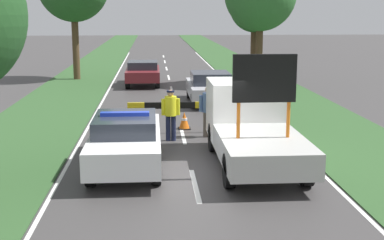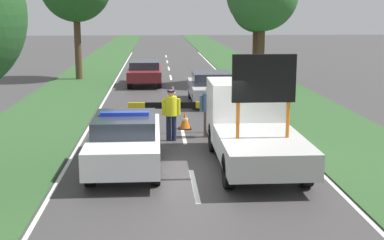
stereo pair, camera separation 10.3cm
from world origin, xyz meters
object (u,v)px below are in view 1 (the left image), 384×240
Objects in this scene: traffic_cone_near_police at (233,128)px; work_truck at (251,124)px; pedestrian_civilian at (208,107)px; roadside_tree_near_left at (255,6)px; queued_car_wagon_maroon at (143,72)px; traffic_cone_centre_front at (184,121)px; police_officer at (171,111)px; police_car at (126,140)px; traffic_cone_near_truck at (248,120)px; queued_car_sedan_silver at (210,87)px; road_barrier at (178,107)px.

work_truck is at bearing -87.95° from traffic_cone_near_police.
pedestrian_civilian is 14.49m from roadside_tree_near_left.
pedestrian_civilian is 13.18m from queued_car_wagon_maroon.
queued_car_wagon_maroon is at bearing 91.85° from pedestrian_civilian.
roadside_tree_near_left is at bearing -175.16° from queued_car_wagon_maroon.
queued_car_wagon_maroon reaches higher than traffic_cone_centre_front.
traffic_cone_centre_front is (-0.73, 1.31, -0.70)m from pedestrian_civilian.
pedestrian_civilian is 1.07m from traffic_cone_near_police.
police_officer is 0.28× the size of roadside_tree_near_left.
queued_car_wagon_maroon is (-3.30, 15.90, -0.32)m from work_truck.
queued_car_wagon_maroon is (-3.20, 13.13, 0.42)m from traffic_cone_near_police.
traffic_cone_near_truck is at bearing 48.49° from police_car.
queued_car_sedan_silver reaches higher than traffic_cone_near_truck.
pedestrian_civilian is at bearing 51.85° from police_car.
traffic_cone_centre_front is 13.71m from roadside_tree_near_left.
traffic_cone_centre_front is 0.14× the size of queued_car_wagon_maroon.
police_officer is 3.42× the size of traffic_cone_near_truck.
queued_car_sedan_silver is at bearing 74.51° from traffic_cone_centre_front.
police_officer is at bearing 94.82° from queued_car_wagon_maroon.
pedestrian_civilian is 0.29× the size of roadside_tree_near_left.
traffic_cone_near_police is 0.15× the size of queued_car_sedan_silver.
roadside_tree_near_left reaches higher than traffic_cone_centre_front.
traffic_cone_near_police is (0.80, -0.17, -0.68)m from pedestrian_civilian.
traffic_cone_near_truck is (2.90, 1.97, -0.76)m from police_officer.
traffic_cone_centre_front is 2.38m from traffic_cone_near_truck.
work_truck is 8.38× the size of traffic_cone_near_police.
pedestrian_civilian is at bearing -31.18° from road_barrier.
traffic_cone_near_police is 2.13m from traffic_cone_centre_front.
queued_car_wagon_maroon is at bearing 103.69° from traffic_cone_near_police.
road_barrier is 14.23m from roadside_tree_near_left.
police_car is 18.53m from roadside_tree_near_left.
queued_car_sedan_silver reaches higher than traffic_cone_near_police.
work_truck reaches higher than queued_car_wagon_maroon.
roadside_tree_near_left is (3.24, 13.67, 4.08)m from traffic_cone_near_police.
police_officer is at bearing 65.24° from police_car.
pedestrian_civilian is (-0.90, 2.95, -0.06)m from work_truck.
queued_car_sedan_silver is (3.34, 10.14, -0.03)m from police_car.
queued_car_wagon_maroon is 0.71× the size of roadside_tree_near_left.
road_barrier reaches higher than traffic_cone_near_truck.
traffic_cone_near_police is at bearing 103.69° from queued_car_wagon_maroon.
queued_car_sedan_silver is at bearing 90.27° from traffic_cone_near_police.
traffic_cone_centre_front is at bearing -118.32° from police_officer.
police_officer is 13.43m from queued_car_wagon_maroon.
traffic_cone_centre_front is 11.77m from queued_car_wagon_maroon.
queued_car_sedan_silver is at bearing 74.83° from pedestrian_civilian.
queued_car_sedan_silver is 8.38m from roadside_tree_near_left.
pedestrian_civilian reaches higher than police_car.
roadside_tree_near_left is at bearing 67.37° from police_car.
work_truck is at bearing 101.71° from queued_car_wagon_maroon.
traffic_cone_centre_front is 1.25× the size of traffic_cone_near_truck.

